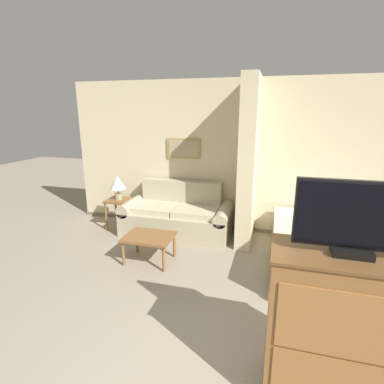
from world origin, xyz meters
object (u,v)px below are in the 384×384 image
at_px(coffee_table, 149,239).
at_px(tv_dresser, 339,332).
at_px(couch, 177,216).
at_px(table_lamp, 118,184).
at_px(tv, 356,219).
at_px(backpack, 349,226).
at_px(bed, 330,250).

relative_size(coffee_table, tv_dresser, 0.57).
bearing_deg(couch, table_lamp, -176.39).
bearing_deg(tv, tv_dresser, -90.00).
distance_m(tv_dresser, tv, 0.83).
distance_m(couch, coffee_table, 1.10).
xyz_separation_m(tv_dresser, backpack, (0.39, 1.76, 0.15)).
relative_size(tv_dresser, bed, 0.60).
relative_size(table_lamp, bed, 0.22).
height_order(couch, table_lamp, table_lamp).
bearing_deg(backpack, tv_dresser, -102.39).
distance_m(tv_dresser, backpack, 1.81).
bearing_deg(table_lamp, bed, -8.75).
bearing_deg(tv, couch, 127.83).
height_order(table_lamp, backpack, table_lamp).
xyz_separation_m(coffee_table, tv, (2.14, -1.60, 1.08)).
distance_m(table_lamp, backpack, 3.67).
distance_m(coffee_table, table_lamp, 1.54).
bearing_deg(tv_dresser, bed, 82.15).
bearing_deg(table_lamp, backpack, -13.72).
bearing_deg(table_lamp, couch, 3.61).
distance_m(tv, backpack, 1.92).
xyz_separation_m(couch, coffee_table, (-0.05, -1.10, 0.03)).
bearing_deg(couch, bed, -14.17).
xyz_separation_m(coffee_table, backpack, (2.53, 0.16, 0.40)).
xyz_separation_m(couch, tv_dresser, (2.09, -2.70, 0.28)).
relative_size(table_lamp, tv, 0.57).
bearing_deg(backpack, bed, 106.09).
height_order(coffee_table, tv, tv).
distance_m(tv_dresser, bed, 2.14).
distance_m(coffee_table, tv, 2.88).
bearing_deg(tv_dresser, tv, 90.00).
distance_m(couch, tv_dresser, 3.43).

